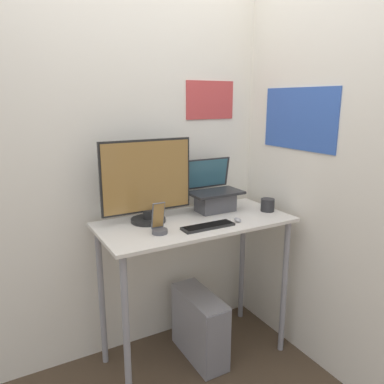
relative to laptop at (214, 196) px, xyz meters
The scene contains 11 objects.
ground_plane 1.13m from the laptop, 117.67° to the right, with size 12.00×12.00×0.00m, color #473828.
wall_back 0.41m from the laptop, 131.45° to the left, with size 6.00×0.06×2.60m.
wall_side_right 0.67m from the laptop, 41.14° to the right, with size 0.06×6.00×2.60m.
desk 0.34m from the laptop, 149.47° to the right, with size 1.17×0.55×0.94m.
laptop is the anchor object (origin of this frame).
monitor 0.49m from the laptop, behind, with size 0.56×0.21×0.49m.
keyboard 0.35m from the laptop, 128.15° to the right, with size 0.31×0.09×0.02m.
mouse 0.28m from the laptop, 90.72° to the right, with size 0.03×0.06×0.02m.
cell_phone 0.54m from the laptop, 156.06° to the right, with size 0.09×0.09×0.17m.
computer_tower 0.85m from the laptop, 142.59° to the right, with size 0.18×0.46×0.44m.
mug 0.35m from the laptop, 31.07° to the right, with size 0.09×0.09×0.08m.
Camera 1 is at (-1.06, -1.59, 1.65)m, focal length 35.00 mm.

